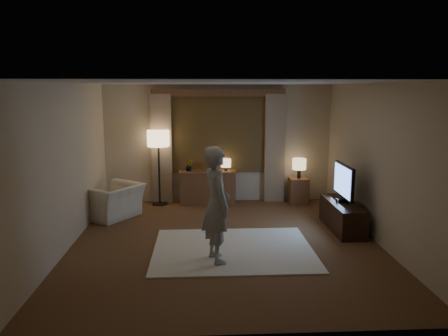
{
  "coord_description": "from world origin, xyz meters",
  "views": [
    {
      "loc": [
        -0.38,
        -6.87,
        2.52
      ],
      "look_at": [
        0.01,
        0.6,
        1.15
      ],
      "focal_mm": 35.0,
      "sensor_mm": 36.0,
      "label": 1
    }
  ],
  "objects": [
    {
      "name": "table_lamp_sideboard",
      "position": [
        0.16,
        2.5,
        0.9
      ],
      "size": [
        0.22,
        0.22,
        0.3
      ],
      "color": "black",
      "rests_on": "sideboard"
    },
    {
      "name": "tv_stand",
      "position": [
        2.15,
        0.59,
        0.25
      ],
      "size": [
        0.45,
        1.4,
        0.5
      ],
      "primitive_type": "cube",
      "color": "black",
      "rests_on": "floor"
    },
    {
      "name": "plant",
      "position": [
        -0.64,
        2.5,
        0.85
      ],
      "size": [
        0.17,
        0.13,
        0.3
      ],
      "primitive_type": "imported",
      "color": "#999999",
      "rests_on": "sideboard"
    },
    {
      "name": "side_table",
      "position": [
        1.76,
        2.45,
        0.28
      ],
      "size": [
        0.4,
        0.4,
        0.56
      ],
      "primitive_type": "cube",
      "color": "brown",
      "rests_on": "floor"
    },
    {
      "name": "rug",
      "position": [
        0.11,
        -0.35,
        0.01
      ],
      "size": [
        2.5,
        2.0,
        0.02
      ],
      "primitive_type": "cube",
      "color": "white",
      "rests_on": "floor"
    },
    {
      "name": "tv",
      "position": [
        2.15,
        0.59,
        0.88
      ],
      "size": [
        0.23,
        0.96,
        0.69
      ],
      "color": "black",
      "rests_on": "tv_stand"
    },
    {
      "name": "room",
      "position": [
        0.0,
        0.5,
        1.33
      ],
      "size": [
        5.04,
        5.54,
        2.64
      ],
      "color": "brown",
      "rests_on": "ground"
    },
    {
      "name": "floor_lamp",
      "position": [
        -1.3,
        2.5,
        1.37
      ],
      "size": [
        0.48,
        0.48,
        1.63
      ],
      "color": "black",
      "rests_on": "floor"
    },
    {
      "name": "table_lamp_side",
      "position": [
        1.76,
        2.45,
        0.87
      ],
      "size": [
        0.3,
        0.3,
        0.44
      ],
      "color": "black",
      "rests_on": "side_table"
    },
    {
      "name": "picture_frame",
      "position": [
        -0.24,
        2.5,
        0.8
      ],
      "size": [
        0.16,
        0.02,
        0.2
      ],
      "primitive_type": "cube",
      "color": "brown",
      "rests_on": "sideboard"
    },
    {
      "name": "armchair",
      "position": [
        -2.13,
        1.54,
        0.33
      ],
      "size": [
        1.31,
        1.34,
        0.66
      ],
      "primitive_type": "imported",
      "rotation": [
        0.0,
        0.0,
        -2.17
      ],
      "color": "#F1E2C6",
      "rests_on": "floor"
    },
    {
      "name": "person",
      "position": [
        -0.17,
        -0.79,
        0.87
      ],
      "size": [
        0.56,
        0.71,
        1.7
      ],
      "primitive_type": "imported",
      "rotation": [
        0.0,
        0.0,
        1.86
      ],
      "color": "#AEA9A1",
      "rests_on": "rug"
    },
    {
      "name": "sideboard",
      "position": [
        -0.24,
        2.5,
        0.35
      ],
      "size": [
        1.2,
        0.4,
        0.7
      ],
      "primitive_type": "cube",
      "color": "brown",
      "rests_on": "floor"
    }
  ]
}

